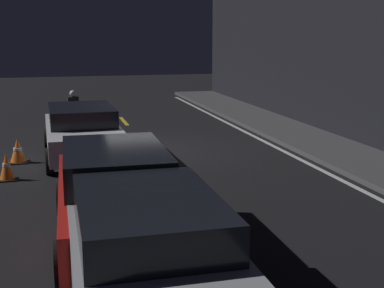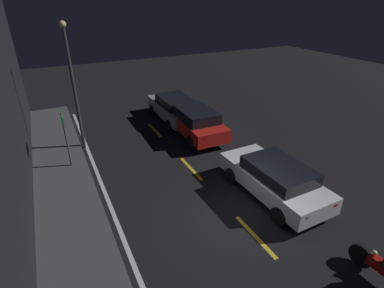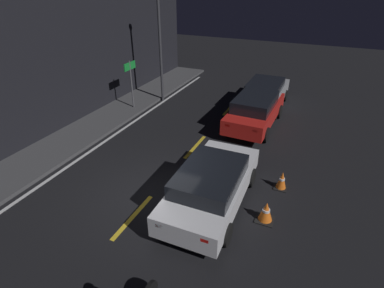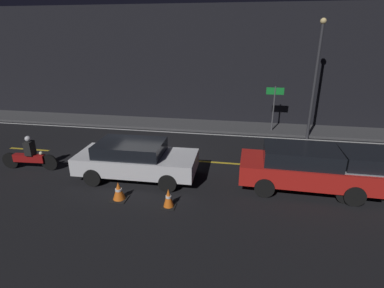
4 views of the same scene
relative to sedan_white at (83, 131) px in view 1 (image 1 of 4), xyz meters
name	(u,v)px [view 1 (image 1 of 4)]	position (x,y,z in m)	size (l,w,h in m)	color
ground_plane	(150,151)	(-0.44, 1.87, -0.75)	(56.00, 56.00, 0.00)	black
raised_curb	(311,140)	(-0.44, 6.87, -0.68)	(28.00, 2.14, 0.13)	#424244
building_front	(353,32)	(-0.44, 8.09, 2.58)	(28.00, 0.30, 6.65)	black
lane_dash_a	(111,106)	(-10.44, 1.87, -0.74)	(2.00, 0.14, 0.01)	gold
lane_dash_b	(124,121)	(-5.94, 1.87, -0.74)	(2.00, 0.14, 0.01)	gold
lane_dash_c	(144,144)	(-1.44, 1.87, -0.74)	(2.00, 0.14, 0.01)	gold
lane_dash_d	(178,184)	(3.06, 1.87, -0.74)	(2.00, 0.14, 0.01)	gold
lane_dash_e	(251,270)	(7.56, 1.87, -0.74)	(2.00, 0.14, 0.01)	gold
lane_solid_kerb	(271,145)	(-0.44, 5.55, -0.74)	(25.20, 0.14, 0.01)	silver
sedan_white	(83,131)	(0.00, 0.00, 0.00)	(4.42, 2.03, 1.38)	silver
taxi_red	(116,193)	(6.00, 0.17, 0.05)	(4.48, 1.98, 1.50)	red
hatchback_silver	(151,257)	(8.50, 0.27, 0.03)	(4.39, 1.93, 1.45)	#9EA0A5
motorcycle	(73,114)	(-4.39, -0.06, -0.18)	(2.30, 0.38, 1.40)	black
traffic_cone_near	(18,151)	(0.00, -1.66, -0.45)	(0.52, 0.52, 0.62)	black
traffic_cone_mid	(7,167)	(1.70, -1.81, -0.44)	(0.42, 0.42, 0.63)	black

